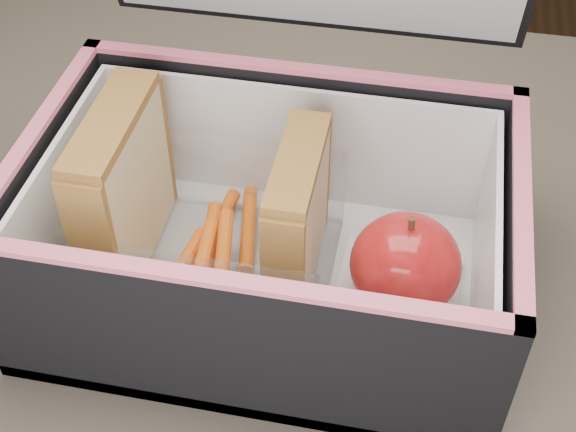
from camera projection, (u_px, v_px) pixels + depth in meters
name	position (u px, v px, depth m)	size (l,w,h in m)	color
kitchen_table	(344.00, 400.00, 0.60)	(1.20, 0.80, 0.75)	brown
lunch_bag	(271.00, 217.00, 0.52)	(0.31, 0.27, 0.30)	black
plastic_tub	(212.00, 229.00, 0.54)	(0.16, 0.12, 0.07)	white
sandwich_left	(123.00, 188.00, 0.53)	(0.03, 0.11, 0.12)	tan
sandwich_right	(297.00, 219.00, 0.51)	(0.03, 0.09, 0.10)	tan
carrot_sticks	(211.00, 253.00, 0.54)	(0.06, 0.14, 0.03)	orange
paper_napkin	(396.00, 294.00, 0.53)	(0.08, 0.08, 0.01)	white
red_apple	(405.00, 265.00, 0.50)	(0.09, 0.09, 0.07)	maroon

